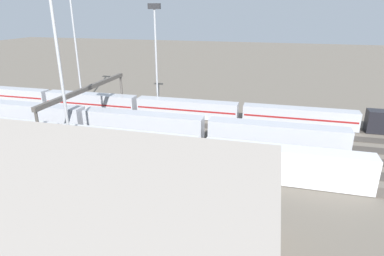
{
  "coord_description": "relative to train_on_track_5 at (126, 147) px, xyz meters",
  "views": [
    {
      "loc": [
        -16.97,
        55.12,
        22.92
      ],
      "look_at": [
        -2.78,
        0.95,
        2.5
      ],
      "focal_mm": 30.37,
      "sensor_mm": 36.0,
      "label": 1
    }
  ],
  "objects": [
    {
      "name": "light_mast_0",
      "position": [
        25.25,
        -27.45,
        16.67
      ],
      "size": [
        2.8,
        0.7,
        30.82
      ],
      "color": "#9EA0A5",
      "rests_on": "ground_plane"
    },
    {
      "name": "track_bed_1",
      "position": [
        -4.96,
        -20.0,
        -2.56
      ],
      "size": [
        140.0,
        2.8,
        0.12
      ],
      "primitive_type": "cube",
      "color": "#3D3833",
      "rests_on": "ground_plane"
    },
    {
      "name": "ground_plane",
      "position": [
        -4.96,
        -12.5,
        -2.62
      ],
      "size": [
        400.0,
        400.0,
        0.0
      ],
      "primitive_type": "plane",
      "color": "#60594F"
    },
    {
      "name": "track_bed_5",
      "position": [
        -4.96,
        0.0,
        -2.56
      ],
      "size": [
        140.0,
        2.8,
        0.12
      ],
      "primitive_type": "cube",
      "color": "#4C443D",
      "rests_on": "ground_plane"
    },
    {
      "name": "track_bed_3",
      "position": [
        -4.96,
        -10.0,
        -2.56
      ],
      "size": [
        140.0,
        2.8,
        0.12
      ],
      "primitive_type": "cube",
      "color": "#3D3833",
      "rests_on": "ground_plane"
    },
    {
      "name": "train_on_track_3",
      "position": [
        1.38,
        -10.0,
        0.0
      ],
      "size": [
        71.4,
        3.0,
        5.0
      ],
      "color": "#A8AAB2",
      "rests_on": "ground_plane"
    },
    {
      "name": "light_mast_2",
      "position": [
        5.14,
        -28.19,
        13.11
      ],
      "size": [
        2.8,
        0.7,
        24.28
      ],
      "color": "#9EA0A5",
      "rests_on": "ground_plane"
    },
    {
      "name": "maintenance_shed",
      "position": [
        1.72,
        21.98,
        2.4
      ],
      "size": [
        49.51,
        21.72,
        10.03
      ],
      "primitive_type": "cube",
      "color": "#9E9389",
      "rests_on": "ground_plane"
    },
    {
      "name": "track_bed_2",
      "position": [
        -4.96,
        -15.0,
        -2.56
      ],
      "size": [
        140.0,
        2.8,
        0.12
      ],
      "primitive_type": "cube",
      "color": "#3D3833",
      "rests_on": "ground_plane"
    },
    {
      "name": "light_mast_1",
      "position": [
        7.7,
        3.02,
        15.11
      ],
      "size": [
        2.8,
        0.7,
        27.94
      ],
      "color": "#9EA0A5",
      "rests_on": "ground_plane"
    },
    {
      "name": "track_bed_4",
      "position": [
        -4.96,
        -5.0,
        -2.56
      ],
      "size": [
        140.0,
        2.8,
        0.12
      ],
      "primitive_type": "cube",
      "color": "#3D3833",
      "rests_on": "ground_plane"
    },
    {
      "name": "train_on_track_0",
      "position": [
        -0.85,
        -25.0,
        -0.55
      ],
      "size": [
        114.8,
        3.06,
        4.4
      ],
      "color": "black",
      "rests_on": "ground_plane"
    },
    {
      "name": "signal_gantry",
      "position": [
        13.89,
        -12.5,
        4.93
      ],
      "size": [
        0.7,
        30.0,
        8.8
      ],
      "color": "#4C4742",
      "rests_on": "ground_plane"
    },
    {
      "name": "track_bed_0",
      "position": [
        -4.96,
        -25.0,
        -2.56
      ],
      "size": [
        140.0,
        2.8,
        0.12
      ],
      "primitive_type": "cube",
      "color": "#3D3833",
      "rests_on": "ground_plane"
    },
    {
      "name": "train_on_track_5",
      "position": [
        0.0,
        0.0,
        0.0
      ],
      "size": [
        71.4,
        3.0,
        5.0
      ],
      "color": "silver",
      "rests_on": "ground_plane"
    }
  ]
}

